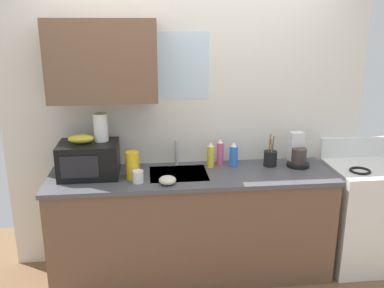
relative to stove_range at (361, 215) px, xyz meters
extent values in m
cube|color=silver|center=(-1.49, 0.35, 0.79)|extent=(3.06, 0.10, 2.50)
cube|color=brown|center=(-2.16, 0.14, 1.33)|extent=(0.82, 0.32, 0.62)
cube|color=silver|center=(-1.60, 0.31, 1.27)|extent=(0.56, 0.02, 0.55)
cube|color=brown|center=(-1.49, 0.00, -0.03)|extent=(2.26, 0.60, 0.86)
cube|color=#4C4C51|center=(-1.49, 0.00, 0.42)|extent=(2.29, 0.63, 0.03)
cube|color=#9EA0A5|center=(-1.60, 0.02, 0.37)|extent=(0.46, 0.38, 0.14)
cylinder|color=#B2B5BA|center=(-1.60, 0.24, 0.55)|extent=(0.03, 0.03, 0.22)
cube|color=white|center=(0.00, 0.00, -0.01)|extent=(0.60, 0.60, 0.90)
torus|color=black|center=(-0.12, -0.10, 0.45)|extent=(0.17, 0.17, 0.02)
cube|color=white|center=(0.00, 0.28, 0.53)|extent=(0.60, 0.04, 0.18)
cube|color=black|center=(-2.30, 0.05, 0.58)|extent=(0.46, 0.34, 0.27)
cube|color=black|center=(-2.35, -0.13, 0.58)|extent=(0.28, 0.01, 0.17)
ellipsoid|color=gold|center=(-2.35, 0.05, 0.75)|extent=(0.20, 0.11, 0.07)
cylinder|color=white|center=(-2.20, 0.10, 0.82)|extent=(0.11, 0.11, 0.22)
cylinder|color=black|center=(-0.58, 0.08, 0.46)|extent=(0.19, 0.19, 0.03)
cylinder|color=#3F332D|center=(-0.58, 0.07, 0.54)|extent=(0.12, 0.12, 0.13)
cube|color=silver|center=(-0.58, 0.15, 0.59)|extent=(0.11, 0.09, 0.26)
cylinder|color=yellow|center=(-1.32, 0.14, 0.53)|extent=(0.06, 0.06, 0.18)
cone|color=white|center=(-1.32, 0.14, 0.64)|extent=(0.04, 0.04, 0.04)
cylinder|color=#E55999|center=(-1.22, 0.20, 0.54)|extent=(0.06, 0.06, 0.19)
cone|color=white|center=(-1.22, 0.20, 0.65)|extent=(0.04, 0.04, 0.04)
cylinder|color=blue|center=(-1.12, 0.14, 0.53)|extent=(0.07, 0.07, 0.17)
cone|color=white|center=(-1.12, 0.14, 0.63)|extent=(0.05, 0.05, 0.04)
cylinder|color=gold|center=(-1.96, -0.05, 0.55)|extent=(0.10, 0.10, 0.22)
cylinder|color=white|center=(-1.92, -0.14, 0.49)|extent=(0.08, 0.08, 0.09)
cylinder|color=black|center=(-0.81, 0.12, 0.51)|extent=(0.11, 0.11, 0.13)
cylinder|color=olive|center=(-0.82, 0.12, 0.60)|extent=(0.03, 0.02, 0.24)
cylinder|color=olive|center=(-0.79, 0.13, 0.59)|extent=(0.02, 0.03, 0.22)
cylinder|color=olive|center=(-0.81, 0.10, 0.58)|extent=(0.02, 0.03, 0.20)
ellipsoid|color=beige|center=(-1.70, -0.20, 0.47)|extent=(0.13, 0.13, 0.06)
camera|label=1|loc=(-1.83, -3.13, 1.62)|focal=39.05mm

